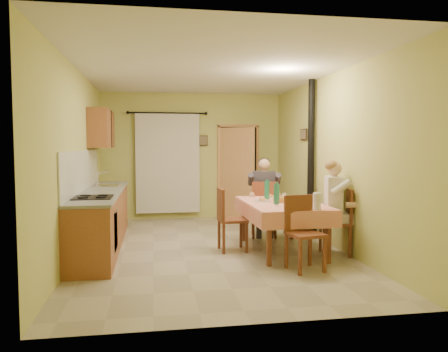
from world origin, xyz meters
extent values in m
cube|color=tan|center=(0.00, 0.00, 0.00)|extent=(4.00, 6.00, 0.01)
cube|color=#C8C867|center=(0.00, 3.00, 1.40)|extent=(4.00, 0.04, 2.80)
cube|color=#C8C867|center=(0.00, -3.00, 1.40)|extent=(4.00, 0.04, 2.80)
cube|color=#C8C867|center=(-2.00, 0.00, 1.40)|extent=(0.04, 6.00, 2.80)
cube|color=#C8C867|center=(2.00, 0.00, 1.40)|extent=(0.04, 6.00, 2.80)
cube|color=white|center=(0.00, 0.00, 2.80)|extent=(4.00, 6.00, 0.04)
cube|color=brown|center=(-1.70, 0.40, 0.44)|extent=(0.60, 3.60, 0.88)
cube|color=gray|center=(-1.70, 0.40, 0.90)|extent=(0.64, 3.64, 0.04)
cube|color=white|center=(-1.99, 0.40, 1.23)|extent=(0.02, 3.60, 0.66)
cube|color=silver|center=(-1.70, 1.20, 0.92)|extent=(0.42, 0.42, 0.03)
cube|color=black|center=(-1.70, -0.60, 0.93)|extent=(0.52, 0.56, 0.02)
cube|color=black|center=(-1.40, -0.60, 0.45)|extent=(0.01, 0.55, 0.55)
cube|color=brown|center=(-1.82, 1.70, 1.95)|extent=(0.35, 1.40, 0.70)
cylinder|color=black|center=(-0.55, 2.88, 2.35)|extent=(1.70, 0.04, 0.04)
cube|color=silver|center=(-0.55, 2.90, 1.25)|extent=(1.40, 0.06, 2.20)
cube|color=black|center=(1.05, 2.98, 1.03)|extent=(0.84, 0.03, 2.06)
cube|color=tan|center=(0.60, 2.97, 1.03)|extent=(0.06, 0.06, 2.12)
cube|color=tan|center=(1.50, 2.97, 1.03)|extent=(0.06, 0.06, 2.12)
cube|color=tan|center=(1.05, 2.97, 2.09)|extent=(0.96, 0.06, 0.06)
cube|color=tan|center=(0.98, 2.74, 1.02)|extent=(0.71, 0.48, 2.04)
cube|color=#F0907B|center=(1.09, -0.33, 0.74)|extent=(1.12, 1.87, 0.04)
cube|color=#F0907B|center=(1.09, -1.27, 0.63)|extent=(1.11, 0.02, 0.22)
cube|color=#F0907B|center=(1.09, 0.60, 0.63)|extent=(1.11, 0.02, 0.22)
cube|color=#F0907B|center=(0.53, -0.33, 0.63)|extent=(0.02, 1.87, 0.22)
cube|color=#F0907B|center=(1.65, -0.33, 0.63)|extent=(0.02, 1.87, 0.22)
cylinder|color=white|center=(1.08, 0.31, 0.77)|extent=(0.25, 0.25, 0.02)
ellipsoid|color=#CC7233|center=(1.08, 0.31, 0.79)|extent=(0.12, 0.12, 0.05)
cylinder|color=white|center=(1.11, -0.96, 0.77)|extent=(0.25, 0.25, 0.02)
ellipsoid|color=#CC7233|center=(1.11, -0.96, 0.79)|extent=(0.12, 0.12, 0.05)
cylinder|color=white|center=(1.41, -0.66, 0.77)|extent=(0.25, 0.25, 0.02)
ellipsoid|color=#CC7233|center=(1.41, -0.66, 0.79)|extent=(0.12, 0.12, 0.05)
cylinder|color=white|center=(0.82, -0.17, 0.77)|extent=(0.25, 0.25, 0.02)
ellipsoid|color=#CC7233|center=(0.82, -0.17, 0.79)|extent=(0.12, 0.12, 0.05)
cylinder|color=gold|center=(1.09, -0.28, 0.80)|extent=(0.26, 0.26, 0.08)
cylinder|color=white|center=(1.09, -0.88, 0.77)|extent=(0.28, 0.28, 0.02)
cube|color=tan|center=(1.10, -0.88, 0.79)|extent=(0.07, 0.06, 0.03)
cube|color=tan|center=(1.10, -0.87, 0.79)|extent=(0.07, 0.07, 0.03)
cube|color=tan|center=(1.07, -0.89, 0.79)|extent=(0.07, 0.07, 0.03)
cube|color=tan|center=(1.09, -0.88, 0.79)|extent=(0.05, 0.07, 0.03)
cube|color=tan|center=(1.11, -0.88, 0.79)|extent=(0.07, 0.07, 0.03)
cube|color=tan|center=(1.12, -0.86, 0.79)|extent=(0.05, 0.07, 0.03)
cylinder|color=silver|center=(1.25, -0.49, 0.81)|extent=(0.07, 0.07, 0.10)
cylinder|color=silver|center=(1.24, 0.04, 0.81)|extent=(0.07, 0.07, 0.10)
cylinder|color=white|center=(1.34, -1.13, 0.88)|extent=(0.11, 0.11, 0.22)
cylinder|color=silver|center=(1.34, -1.13, 0.91)|extent=(0.02, 0.02, 0.30)
cube|color=brown|center=(1.08, 0.74, 0.48)|extent=(0.53, 0.53, 0.04)
cube|color=brown|center=(1.04, 0.54, 0.75)|extent=(0.45, 0.13, 0.51)
cube|color=brown|center=(1.08, -1.42, 0.48)|extent=(0.49, 0.49, 0.04)
cube|color=brown|center=(1.04, -1.23, 0.74)|extent=(0.42, 0.12, 0.48)
cube|color=brown|center=(1.81, -0.69, 0.48)|extent=(0.52, 0.52, 0.04)
cube|color=brown|center=(2.00, -0.73, 0.75)|extent=(0.14, 0.43, 0.49)
cube|color=brown|center=(0.34, -0.19, 0.48)|extent=(0.44, 0.44, 0.04)
cube|color=brown|center=(0.15, -0.20, 0.74)|extent=(0.06, 0.42, 0.48)
cube|color=#38333D|center=(1.06, 0.64, 0.56)|extent=(0.43, 0.46, 0.16)
cube|color=#38333D|center=(1.09, 0.77, 0.91)|extent=(0.44, 0.29, 0.54)
sphere|color=tan|center=(1.09, 0.76, 1.30)|extent=(0.21, 0.21, 0.21)
ellipsoid|color=black|center=(1.09, 0.80, 1.34)|extent=(0.21, 0.21, 0.16)
cube|color=silver|center=(1.90, -0.71, 0.56)|extent=(0.47, 0.44, 0.16)
cube|color=silver|center=(1.78, -0.68, 0.91)|extent=(0.31, 0.44, 0.54)
sphere|color=tan|center=(1.79, -0.68, 1.30)|extent=(0.21, 0.21, 0.21)
ellipsoid|color=olive|center=(1.75, -0.67, 1.34)|extent=(0.21, 0.21, 0.16)
cylinder|color=black|center=(1.90, 0.60, 1.40)|extent=(0.12, 0.12, 2.80)
cylinder|color=black|center=(1.90, 0.60, 0.15)|extent=(0.24, 0.24, 0.30)
cube|color=black|center=(0.25, 2.97, 1.75)|extent=(0.19, 0.03, 0.23)
cube|color=brown|center=(1.97, 1.20, 1.85)|extent=(0.03, 0.31, 0.21)
camera|label=1|loc=(-0.88, -6.80, 1.64)|focal=35.00mm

